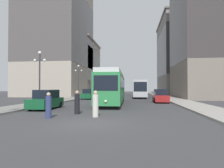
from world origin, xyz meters
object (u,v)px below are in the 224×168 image
at_px(parked_car_right_far, 161,96).
at_px(pedestrian_on_sidewalk, 77,103).
at_px(parked_car_left_near, 46,100).
at_px(pedestrian_crossing_far, 95,105).
at_px(parked_car_left_mid, 88,94).
at_px(streetcar, 113,87).
at_px(lamp_post_left_far, 78,77).
at_px(transit_bus, 139,88).
at_px(pedestrian_crossing_near, 49,106).
at_px(lamp_post_left_near, 40,70).

distance_m(parked_car_right_far, pedestrian_on_sidewalk, 15.14).
distance_m(parked_car_left_near, pedestrian_crossing_far, 7.30).
height_order(parked_car_left_near, parked_car_left_mid, same).
height_order(streetcar, lamp_post_left_far, lamp_post_left_far).
relative_size(transit_bus, parked_car_right_far, 2.58).
relative_size(pedestrian_crossing_far, pedestrian_on_sidewalk, 1.02).
distance_m(parked_car_left_mid, lamp_post_left_far, 3.76).
height_order(parked_car_right_far, pedestrian_crossing_far, parked_car_right_far).
xyz_separation_m(streetcar, transit_bus, (3.64, 15.90, -0.15)).
bearing_deg(pedestrian_crossing_far, pedestrian_on_sidewalk, -82.95).
bearing_deg(parked_car_left_mid, streetcar, -61.82).
bearing_deg(parked_car_left_near, pedestrian_on_sidewalk, -38.45).
bearing_deg(pedestrian_crossing_far, pedestrian_crossing_near, -26.88).
bearing_deg(pedestrian_crossing_near, transit_bus, -86.24).
distance_m(parked_car_left_near, pedestrian_crossing_near, 6.13).
xyz_separation_m(pedestrian_crossing_far, lamp_post_left_far, (-7.60, 21.81, 3.23)).
height_order(parked_car_left_mid, lamp_post_left_near, lamp_post_left_near).
distance_m(transit_bus, pedestrian_crossing_far, 27.81).
distance_m(pedestrian_crossing_far, pedestrian_on_sidewalk, 2.20).
bearing_deg(transit_bus, parked_car_left_near, -112.55).
xyz_separation_m(parked_car_left_mid, pedestrian_crossing_near, (2.73, -22.35, -0.05)).
xyz_separation_m(transit_bus, pedestrian_crossing_far, (-3.49, -27.57, -1.10)).
bearing_deg(lamp_post_left_far, lamp_post_left_near, -90.00).
distance_m(parked_car_right_far, lamp_post_left_far, 15.96).
bearing_deg(lamp_post_left_far, streetcar, -53.71).
bearing_deg(pedestrian_crossing_near, lamp_post_left_near, -43.14).
bearing_deg(parked_car_left_near, transit_bus, 68.44).
bearing_deg(parked_car_left_near, pedestrian_crossing_near, -63.36).
height_order(pedestrian_crossing_near, lamp_post_left_near, lamp_post_left_near).
bearing_deg(streetcar, lamp_post_left_near, -149.64).
height_order(streetcar, pedestrian_crossing_near, streetcar).
xyz_separation_m(parked_car_left_mid, lamp_post_left_far, (-1.90, 0.38, 3.23)).
distance_m(transit_bus, lamp_post_left_far, 12.67).
distance_m(streetcar, lamp_post_left_near, 8.99).
height_order(parked_car_right_far, pedestrian_on_sidewalk, parked_car_right_far).
bearing_deg(streetcar, parked_car_right_far, 21.23).
bearing_deg(pedestrian_crossing_near, pedestrian_on_sidewalk, -102.02).
bearing_deg(parked_car_right_far, pedestrian_on_sidewalk, 59.03).
bearing_deg(parked_car_left_near, streetcar, 52.21).
distance_m(pedestrian_crossing_near, lamp_post_left_near, 9.70).
height_order(parked_car_left_near, pedestrian_crossing_far, parked_car_left_near).
relative_size(transit_bus, parked_car_left_near, 2.55).
xyz_separation_m(transit_bus, pedestrian_on_sidewalk, (-5.21, -26.19, -1.12)).
distance_m(transit_bus, parked_car_left_mid, 11.11).
xyz_separation_m(parked_car_left_mid, lamp_post_left_near, (-1.90, -14.44, 3.12)).
bearing_deg(parked_car_left_mid, pedestrian_on_sidewalk, -80.19).
xyz_separation_m(streetcar, parked_car_right_far, (6.28, 2.67, -1.26)).
distance_m(streetcar, pedestrian_on_sidewalk, 10.48).
distance_m(parked_car_left_mid, pedestrian_crossing_near, 22.52).
height_order(parked_car_left_near, lamp_post_left_near, lamp_post_left_near).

